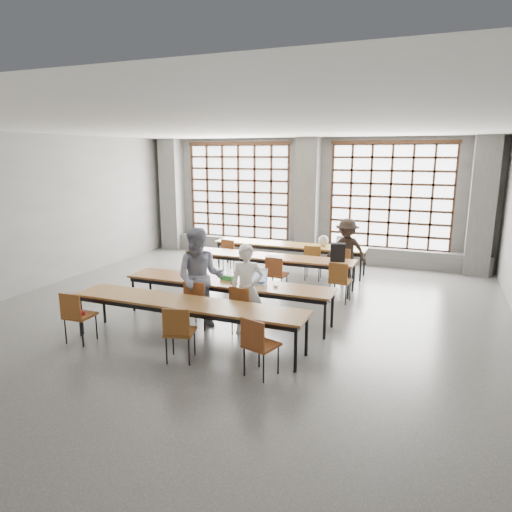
{
  "coord_description": "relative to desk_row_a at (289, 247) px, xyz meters",
  "views": [
    {
      "loc": [
        3.44,
        -7.48,
        3.06
      ],
      "look_at": [
        0.31,
        0.4,
        1.15
      ],
      "focal_mm": 32.0,
      "sensor_mm": 36.0,
      "label": 1
    }
  ],
  "objects": [
    {
      "name": "paper_sheet_c",
      "position": [
        0.08,
        -1.5,
        0.07
      ],
      "size": [
        0.33,
        0.26,
        0.0
      ],
      "primitive_type": "cube",
      "rotation": [
        0.0,
        0.0,
        0.2
      ],
      "color": "silver",
      "rests_on": "desk_row_b"
    },
    {
      "name": "desk_row_b",
      "position": [
        -0.02,
        -1.5,
        0.0
      ],
      "size": [
        4.0,
        0.7,
        0.73
      ],
      "color": "brown",
      "rests_on": "floor"
    },
    {
      "name": "window_left",
      "position": [
        -2.17,
        1.67,
        1.24
      ],
      "size": [
        3.32,
        0.12,
        3.0
      ],
      "color": "white",
      "rests_on": "wall_back"
    },
    {
      "name": "desk_row_a",
      "position": [
        0.0,
        0.0,
        0.0
      ],
      "size": [
        4.0,
        0.7,
        0.73
      ],
      "color": "brown",
      "rests_on": "floor"
    },
    {
      "name": "chair_near_mid",
      "position": [
        0.12,
        -5.77,
        -0.13
      ],
      "size": [
        0.52,
        0.52,
        0.88
      ],
      "color": "brown",
      "rests_on": "floor"
    },
    {
      "name": "laptop_front",
      "position": [
        0.56,
        -3.72,
        0.13
      ],
      "size": [
        0.39,
        0.34,
        0.26
      ],
      "color": "#ACACB1",
      "rests_on": "desk_row_c"
    },
    {
      "name": "chair_back_left",
      "position": [
        -1.41,
        -0.63,
        -0.13
      ],
      "size": [
        0.48,
        0.49,
        0.88
      ],
      "color": "brown",
      "rests_on": "floor"
    },
    {
      "name": "chair_back_mid",
      "position": [
        0.81,
        -0.63,
        -0.13
      ],
      "size": [
        0.47,
        0.47,
        0.88
      ],
      "color": "brown",
      "rests_on": "floor"
    },
    {
      "name": "red_pouch",
      "position": [
        -1.8,
        -5.7,
        -0.16
      ],
      "size": [
        0.22,
        0.14,
        0.06
      ],
      "primitive_type": "cube",
      "rotation": [
        0.0,
        0.0,
        -0.34
      ],
      "color": "#A71417",
      "rests_on": "chair_near_left"
    },
    {
      "name": "chair_near_right",
      "position": [
        1.38,
        -5.77,
        -0.13
      ],
      "size": [
        0.52,
        0.52,
        0.88
      ],
      "color": "maroon",
      "rests_on": "floor"
    },
    {
      "name": "chair_mid_left",
      "position": [
        -1.6,
        -2.13,
        -0.13
      ],
      "size": [
        0.51,
        0.52,
        0.88
      ],
      "color": "brown",
      "rests_on": "floor"
    },
    {
      "name": "column_left",
      "position": [
        -4.42,
        1.47,
        1.09
      ],
      "size": [
        0.6,
        0.55,
        3.5
      ],
      "primitive_type": "cube",
      "color": "#51514F",
      "rests_on": "floor"
    },
    {
      "name": "floor",
      "position": [
        0.08,
        -3.75,
        -0.66
      ],
      "size": [
        11.0,
        11.0,
        0.0
      ],
      "primitive_type": "plane",
      "color": "#4E4E4C",
      "rests_on": "ground"
    },
    {
      "name": "wall_back",
      "position": [
        0.08,
        1.75,
        1.09
      ],
      "size": [
        10.0,
        0.0,
        10.0
      ],
      "primitive_type": "plane",
      "rotation": [
        1.57,
        0.0,
        0.0
      ],
      "color": "#60605D",
      "rests_on": "floor"
    },
    {
      "name": "student_female",
      "position": [
        -0.29,
        -4.33,
        0.23
      ],
      "size": [
        1.04,
        0.91,
        1.8
      ],
      "primitive_type": "imported",
      "rotation": [
        0.0,
        0.0,
        0.31
      ],
      "color": "#182048",
      "rests_on": "floor"
    },
    {
      "name": "window_right",
      "position": [
        2.33,
        1.67,
        1.24
      ],
      "size": [
        3.32,
        0.12,
        3.0
      ],
      "color": "white",
      "rests_on": "wall_back"
    },
    {
      "name": "chair_front_left",
      "position": [
        -0.28,
        -4.46,
        -0.13
      ],
      "size": [
        0.44,
        0.44,
        0.88
      ],
      "color": "maroon",
      "rests_on": "floor"
    },
    {
      "name": "chair_mid_centre",
      "position": [
        0.37,
        -2.13,
        -0.13
      ],
      "size": [
        0.44,
        0.44,
        0.88
      ],
      "color": "maroon",
      "rests_on": "floor"
    },
    {
      "name": "backpack",
      "position": [
        1.58,
        -1.45,
        0.27
      ],
      "size": [
        0.36,
        0.27,
        0.4
      ],
      "primitive_type": "cube",
      "rotation": [
        0.0,
        0.0,
        0.23
      ],
      "color": "black",
      "rests_on": "desk_row_b"
    },
    {
      "name": "student_back",
      "position": [
        1.6,
        -0.5,
        0.11
      ],
      "size": [
        1.06,
        0.69,
        1.55
      ],
      "primitive_type": "imported",
      "rotation": [
        0.0,
        0.0,
        -0.12
      ],
      "color": "black",
      "rests_on": "floor"
    },
    {
      "name": "student_male",
      "position": [
        0.61,
        -4.33,
        0.12
      ],
      "size": [
        0.66,
        0.54,
        1.57
      ],
      "primitive_type": "imported",
      "rotation": [
        0.0,
        0.0,
        0.34
      ],
      "color": "white",
      "rests_on": "floor"
    },
    {
      "name": "ceiling",
      "position": [
        0.08,
        -3.75,
        2.84
      ],
      "size": [
        11.0,
        11.0,
        0.0
      ],
      "primitive_type": "plane",
      "rotation": [
        3.14,
        0.0,
        0.0
      ],
      "color": "silver",
      "rests_on": "floor"
    },
    {
      "name": "chair_mid_right",
      "position": [
        1.77,
        -2.13,
        -0.13
      ],
      "size": [
        0.45,
        0.46,
        0.88
      ],
      "color": "brown",
      "rests_on": "floor"
    },
    {
      "name": "green_box",
      "position": [
        -0.04,
        -3.75,
        0.11
      ],
      "size": [
        0.26,
        0.12,
        0.09
      ],
      "primitive_type": "cube",
      "rotation": [
        0.0,
        0.0,
        -0.11
      ],
      "color": "#297E31",
      "rests_on": "desk_row_c"
    },
    {
      "name": "paper_sheet_a",
      "position": [
        -0.62,
        -1.45,
        0.07
      ],
      "size": [
        0.3,
        0.22,
        0.0
      ],
      "primitive_type": "cube",
      "rotation": [
        0.0,
        0.0,
        -0.02
      ],
      "color": "white",
      "rests_on": "desk_row_b"
    },
    {
      "name": "mouse",
      "position": [
        0.96,
        -3.85,
        0.08
      ],
      "size": [
        0.11,
        0.08,
        0.04
      ],
      "primitive_type": "ellipsoid",
      "rotation": [
        0.0,
        0.0,
        -0.17
      ],
      "color": "white",
      "rests_on": "desk_row_c"
    },
    {
      "name": "column_mid",
      "position": [
        0.08,
        1.47,
        1.09
      ],
      "size": [
        0.6,
        0.55,
        3.5
      ],
      "primitive_type": "cube",
      "color": "#51514F",
      "rests_on": "floor"
    },
    {
      "name": "chair_near_left",
      "position": [
        -1.79,
        -5.78,
        -0.13
      ],
      "size": [
        0.43,
        0.44,
        0.88
      ],
      "color": "brown",
      "rests_on": "floor"
    },
    {
      "name": "plastic_bag",
      "position": [
        0.9,
        0.05,
        0.21
      ],
      "size": [
        0.29,
        0.25,
        0.29
      ],
      "primitive_type": "ellipsoid",
      "rotation": [
        0.0,
        0.0,
        0.17
      ],
      "color": "silver",
      "rests_on": "desk_row_a"
    },
    {
      "name": "sill_ledge",
      "position": [
        0.08,
        1.55,
        -0.41
      ],
      "size": [
        9.8,
        0.35,
        0.5
      ],
      "primitive_type": "cube",
      "color": "#51514F",
      "rests_on": "floor"
    },
    {
      "name": "phone",
      "position": [
        0.19,
        -3.93,
        0.07
      ],
      "size": [
        0.14,
        0.1,
        0.01
      ],
      "primitive_type": "cube",
      "rotation": [
        0.0,
        0.0,
        0.38
      ],
      "color": "black",
      "rests_on": "desk_row_c"
    },
    {
      "name": "chair_front_right",
      "position": [
        0.6,
        -4.46,
        -0.13
      ],
      "size": [
        0.5,
        0.5,
        0.88
      ],
      "color": "brown",
      "rests_on": "floor"
    },
    {
      "name": "desk_row_c",
      "position": [
        0.01,
        -3.83,
        0.0
      ],
      "size": [
        4.0,
        0.7,
        0.73
      ],
      "color": "brown",
      "rests_on": "floor"
    },
    {
      "name": "laptop_back",
      "position": [
        1.36,
        0.11,
        0.13
      ],
      "size": [
        0.41,
        0.36,
        0.26
      ],
      "color": "silver",
      "rests_on": "desk_row_a"
    },
    {
      "name": "column_right",
      "position": [
        4.58,
        1.47,
        1.09
      ],
      "size": [
        0.6,
        0.55,
        3.5
      ],
      "primitive_type": "cube",
      "color": "#51514F",
      "rests_on": "floor"
    },
    {
      "name": "wall_left",
      "position": [
        -4.92,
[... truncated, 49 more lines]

